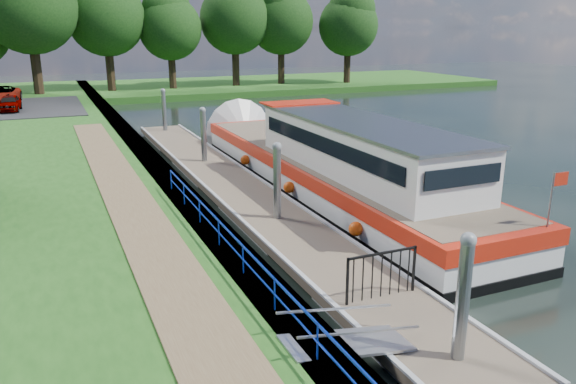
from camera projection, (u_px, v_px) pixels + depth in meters
name	position (u px, v px, depth m)	size (l,w,h in m)	color
ground	(439.00, 362.00, 11.29)	(160.00, 160.00, 0.00)	black
bank_edge	(161.00, 179.00, 23.39)	(1.10, 90.00, 0.78)	#473D2D
far_bank	(227.00, 86.00, 61.54)	(60.00, 18.00, 0.60)	#1D4C15
footpath	(145.00, 229.00, 16.41)	(1.60, 40.00, 0.05)	brown
blue_fence	(258.00, 268.00, 12.50)	(0.04, 18.04, 0.72)	#0C2DBF
pontoon	(235.00, 189.00, 22.67)	(2.50, 30.00, 0.56)	brown
mooring_piles	(234.00, 163.00, 22.36)	(0.30, 27.30, 3.55)	gray
gangway	(347.00, 342.00, 10.84)	(2.58, 1.00, 0.92)	#A5A8AD
gate_panel	(382.00, 268.00, 12.90)	(1.85, 0.05, 1.15)	black
barge	(322.00, 163.00, 23.19)	(4.36, 21.15, 4.78)	black
horizon_trees	(92.00, 11.00, 51.25)	(54.38, 10.03, 12.87)	#332316
car_a	(10.00, 103.00, 39.25)	(1.32, 3.28, 1.12)	#999999
car_d	(2.00, 95.00, 43.23)	(2.17, 4.70, 1.30)	#999999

